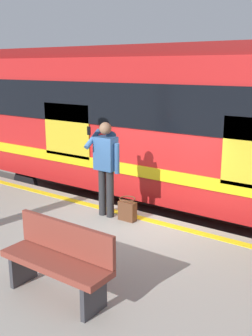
# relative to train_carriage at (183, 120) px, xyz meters

# --- Properties ---
(ground_plane) EXTENTS (26.50, 26.50, 0.00)m
(ground_plane) POSITION_rel_train_carriage_xyz_m (-0.36, 2.08, -2.53)
(ground_plane) COLOR #4C4742
(platform) EXTENTS (17.67, 4.21, 1.02)m
(platform) POSITION_rel_train_carriage_xyz_m (-0.36, 4.19, -2.02)
(platform) COLOR #9E998E
(platform) RESTS_ON ground
(safety_line) EXTENTS (17.31, 0.16, 0.01)m
(safety_line) POSITION_rel_train_carriage_xyz_m (-0.36, 2.38, -1.51)
(safety_line) COLOR yellow
(safety_line) RESTS_ON platform
(track_rail_near) EXTENTS (22.96, 0.08, 0.16)m
(track_rail_near) POSITION_rel_train_carriage_xyz_m (-0.36, 0.71, -2.45)
(track_rail_near) COLOR slate
(track_rail_near) RESTS_ON ground
(track_rail_far) EXTENTS (22.96, 0.08, 0.16)m
(track_rail_far) POSITION_rel_train_carriage_xyz_m (-0.36, -0.72, -2.45)
(track_rail_far) COLOR slate
(track_rail_far) RESTS_ON ground
(train_carriage) EXTENTS (12.77, 2.96, 3.98)m
(train_carriage) POSITION_rel_train_carriage_xyz_m (0.00, 0.00, 0.00)
(train_carriage) COLOR red
(train_carriage) RESTS_ON ground
(passenger) EXTENTS (0.57, 0.55, 1.74)m
(passenger) POSITION_rel_train_carriage_xyz_m (0.17, 2.63, -0.48)
(passenger) COLOR #262628
(passenger) RESTS_ON platform
(handbag) EXTENTS (0.32, 0.30, 0.42)m
(handbag) POSITION_rel_train_carriage_xyz_m (-0.28, 2.60, -1.31)
(handbag) COLOR #59331E
(handbag) RESTS_ON platform
(bench) EXTENTS (1.46, 0.44, 0.90)m
(bench) POSITION_rel_train_carriage_xyz_m (-1.00, 5.04, -1.02)
(bench) COLOR brown
(bench) RESTS_ON platform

